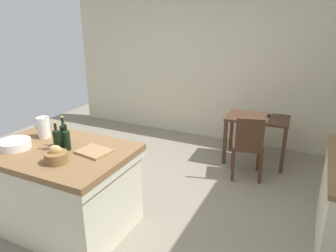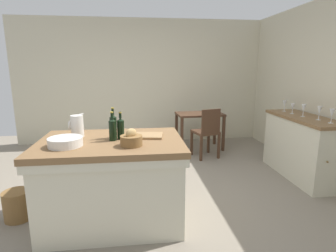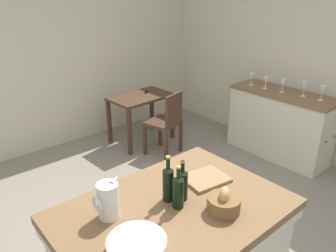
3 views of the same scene
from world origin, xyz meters
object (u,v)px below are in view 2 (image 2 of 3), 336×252
Objects in this scene: bread_basket at (131,140)px; wine_bottle_amber at (113,126)px; side_cabinet at (302,147)px; cutting_board at (148,136)px; wine_bottle_green at (112,129)px; pitcher at (77,126)px; wine_bottle_dark at (121,128)px; wooden_chair at (207,131)px; wash_bowl at (65,142)px; wine_glass_right at (293,107)px; wine_glass_far_left at (332,113)px; wine_glass_left at (320,111)px; writing_desk at (200,119)px; wicker_hamper at (17,205)px; wine_glass_far_right at (285,104)px; island_table at (113,178)px; wine_glass_middle at (304,108)px.

wine_bottle_amber reaches higher than bread_basket.
side_cabinet is 2.84m from wine_bottle_amber.
cutting_board is 1.03× the size of wine_bottle_green.
pitcher is at bearing 152.40° from wine_bottle_green.
wine_bottle_dark is at bearing 31.30° from wine_bottle_green.
wooden_chair is 2.16m from cutting_board.
wine_glass_right is (3.05, 1.29, 0.09)m from wash_bowl.
wine_glass_right is at bearing 23.26° from wine_bottle_dark.
pitcher is 1.48× the size of wine_glass_far_left.
wine_bottle_dark is 0.09m from wine_bottle_green.
cutting_board is 2.40m from wine_glass_left.
side_cabinet is 4.76× the size of wine_bottle_green.
side_cabinet reaches higher than wooden_chair.
wine_glass_left is (3.08, 0.43, 0.04)m from pitcher.
writing_desk is 2.64m from cutting_board.
pitcher is at bearing -176.11° from wine_glass_far_left.
wash_bowl is 0.98× the size of wine_bottle_amber.
wine_glass_left is at bearing 7.20° from wicker_hamper.
bread_basket is 1.52m from wicker_hamper.
wine_bottle_green is (-1.50, -1.89, 0.51)m from wooden_chair.
wine_bottle_amber is at bearing 89.32° from wine_bottle_green.
wine_glass_left is at bearing -46.54° from wooden_chair.
bread_basket is at bearing -16.38° from wicker_hamper.
wine_glass_far_right is (2.62, 1.27, 0.01)m from wine_bottle_amber.
wash_bowl is (-1.93, -2.62, 0.32)m from writing_desk.
wooden_chair is (1.52, 1.88, 0.02)m from island_table.
wicker_hamper is at bearing -168.65° from wine_glass_middle.
wooden_chair is 2.47m from wine_bottle_green.
writing_desk is 3.01m from bread_basket.
cutting_board is 1.66× the size of wine_glass_far_left.
wine_glass_far_right is (-0.05, 0.49, 0.58)m from side_cabinet.
wine_glass_right is (1.12, -1.33, 0.42)m from writing_desk.
wine_bottle_amber is (-0.08, 0.05, 0.02)m from wine_bottle_dark.
wine_bottle_amber is at bearing -168.91° from wine_glass_left.
pitcher reaches higher than wooden_chair.
wine_bottle_amber is at bearing -173.44° from wine_glass_far_left.
wine_bottle_green is 2.77m from wine_glass_left.
island_table is at bearing -129.01° from wooden_chair.
bread_basket is at bearing -121.92° from wooden_chair.
wicker_hamper is at bearing 163.62° from bread_basket.
wine_bottle_dark reaches higher than island_table.
pitcher is 0.71m from bread_basket.
bread_basket is at bearing -47.10° from island_table.
wooden_chair is 1.99m from wine_glass_far_left.
wicker_hamper is (-3.75, -0.47, -0.88)m from wine_glass_left.
wooden_chair is 2.38m from wine_bottle_dark.
cutting_board is (-1.14, -1.79, 0.41)m from wooden_chair.
wooden_chair is 3.08× the size of wine_bottle_green.
wine_glass_middle is at bearing 161.62° from side_cabinet.
island_table is 5.34× the size of pitcher.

